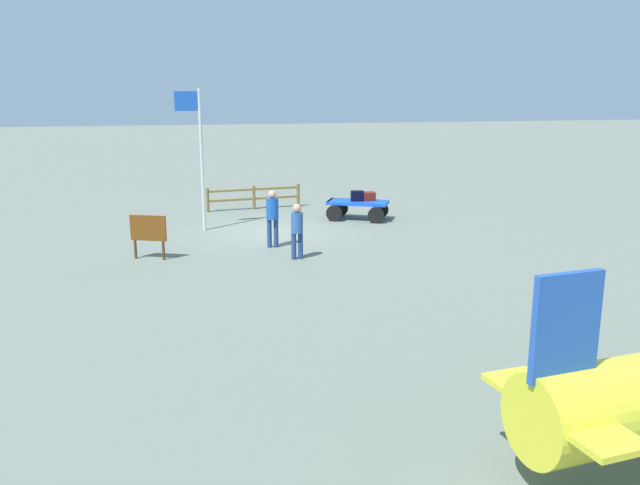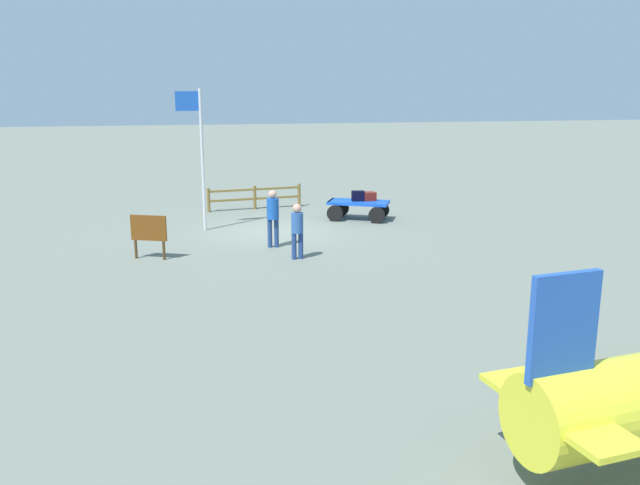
{
  "view_description": "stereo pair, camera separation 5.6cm",
  "coord_description": "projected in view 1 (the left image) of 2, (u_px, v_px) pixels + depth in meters",
  "views": [
    {
      "loc": [
        2.77,
        21.82,
        4.87
      ],
      "look_at": [
        -0.39,
        6.0,
        1.03
      ],
      "focal_mm": 37.82,
      "sensor_mm": 36.0,
      "label": 1
    },
    {
      "loc": [
        2.71,
        21.83,
        4.87
      ],
      "look_at": [
        -0.39,
        6.0,
        1.03
      ],
      "focal_mm": 37.82,
      "sensor_mm": 36.0,
      "label": 2
    }
  ],
  "objects": [
    {
      "name": "luggage_cart",
      "position": [
        357.0,
        206.0,
        24.45
      ],
      "size": [
        2.39,
        1.94,
        0.68
      ],
      "color": "blue",
      "rests_on": "ground"
    },
    {
      "name": "suitcase_navy",
      "position": [
        357.0,
        196.0,
        24.39
      ],
      "size": [
        0.48,
        0.32,
        0.37
      ],
      "color": "black",
      "rests_on": "luggage_cart"
    },
    {
      "name": "wooden_fence",
      "position": [
        254.0,
        196.0,
        26.43
      ],
      "size": [
        3.73,
        0.63,
        0.93
      ],
      "color": "brown",
      "rests_on": "ground"
    },
    {
      "name": "flagpole",
      "position": [
        198.0,
        147.0,
        22.14
      ],
      "size": [
        0.85,
        0.14,
        4.7
      ],
      "color": "silver",
      "rests_on": "ground"
    },
    {
      "name": "signboard",
      "position": [
        148.0,
        231.0,
        18.86
      ],
      "size": [
        1.0,
        0.44,
        1.26
      ],
      "color": "#4C3319",
      "rests_on": "ground"
    },
    {
      "name": "worker_trailing",
      "position": [
        272.0,
        214.0,
        20.19
      ],
      "size": [
        0.4,
        0.4,
        1.74
      ],
      "color": "navy",
      "rests_on": "ground"
    },
    {
      "name": "ground_plane",
      "position": [
        274.0,
        232.0,
        22.47
      ],
      "size": [
        120.0,
        120.0,
        0.0
      ],
      "primitive_type": "plane",
      "color": "slate"
    },
    {
      "name": "worker_lead",
      "position": [
        297.0,
        227.0,
        18.86
      ],
      "size": [
        0.38,
        0.38,
        1.58
      ],
      "color": "navy",
      "rests_on": "ground"
    },
    {
      "name": "suitcase_dark",
      "position": [
        368.0,
        196.0,
        24.5
      ],
      "size": [
        0.48,
        0.42,
        0.31
      ],
      "color": "maroon",
      "rests_on": "luggage_cart"
    }
  ]
}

